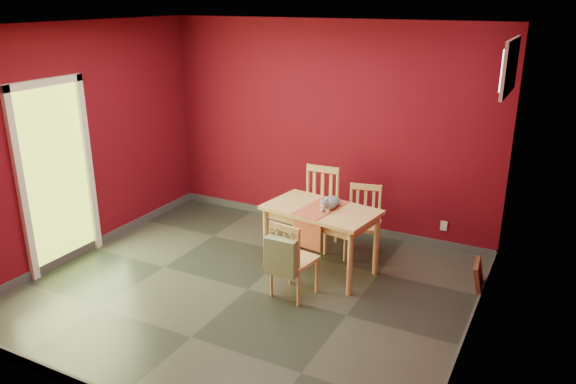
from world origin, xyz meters
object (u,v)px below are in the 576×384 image
at_px(chair_near, 292,258).
at_px(cat, 330,200).
at_px(chair_far_left, 318,206).
at_px(picture_frame, 479,279).
at_px(chair_far_right, 363,221).
at_px(dining_table, 321,216).
at_px(tote_bag, 281,257).

bearing_deg(chair_near, cat, 81.09).
bearing_deg(cat, chair_far_left, 146.93).
bearing_deg(picture_frame, cat, -172.23).
bearing_deg(chair_far_right, cat, -109.26).
xyz_separation_m(dining_table, chair_far_left, (-0.33, 0.65, -0.16)).
xyz_separation_m(chair_far_left, picture_frame, (2.02, -0.39, -0.32)).
relative_size(dining_table, picture_frame, 3.48).
bearing_deg(dining_table, cat, 25.57).
relative_size(chair_far_right, chair_near, 1.02).
relative_size(chair_far_left, chair_far_right, 1.15).
relative_size(tote_bag, picture_frame, 1.22).
bearing_deg(picture_frame, tote_bag, -146.98).
xyz_separation_m(dining_table, picture_frame, (1.69, 0.26, -0.48)).
height_order(chair_near, tote_bag, chair_near).
height_order(chair_far_left, chair_near, chair_far_left).
xyz_separation_m(dining_table, tote_bag, (-0.04, -0.86, -0.13)).
bearing_deg(dining_table, chair_near, -91.91).
bearing_deg(chair_near, picture_frame, 28.18).
xyz_separation_m(chair_far_left, chair_far_right, (0.61, -0.05, -0.06)).
xyz_separation_m(chair_far_right, chair_near, (-0.30, -1.26, -0.01)).
distance_m(chair_near, cat, 0.82).
relative_size(chair_far_left, cat, 2.71).
bearing_deg(dining_table, chair_far_left, 116.94).
bearing_deg(cat, tote_bag, -75.64).
relative_size(chair_near, picture_frame, 2.25).
distance_m(chair_near, tote_bag, 0.23).
height_order(chair_near, picture_frame, chair_near).
bearing_deg(picture_frame, chair_near, -151.82).
height_order(dining_table, tote_bag, tote_bag).
relative_size(chair_far_right, picture_frame, 2.29).
height_order(cat, picture_frame, cat).
bearing_deg(tote_bag, picture_frame, 33.02).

